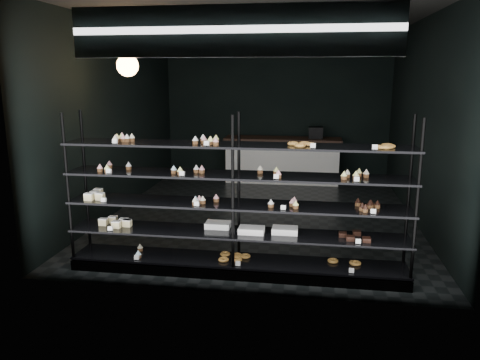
# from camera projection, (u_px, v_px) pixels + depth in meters

# --- Properties ---
(room) EXTENTS (5.01, 6.01, 3.20)m
(room) POSITION_uv_depth(u_px,v_px,m) (262.00, 120.00, 7.65)
(room) COLOR black
(room) RESTS_ON ground
(display_shelf) EXTENTS (4.00, 0.50, 1.91)m
(display_shelf) POSITION_uv_depth(u_px,v_px,m) (234.00, 222.00, 5.51)
(display_shelf) COLOR black
(display_shelf) RESTS_ON room
(signage) EXTENTS (3.30, 0.05, 0.50)m
(signage) POSITION_uv_depth(u_px,v_px,m) (232.00, 31.00, 4.57)
(signage) COLOR #0D1742
(signage) RESTS_ON room
(pendant_lamp) EXTENTS (0.30, 0.30, 0.88)m
(pendant_lamp) POSITION_uv_depth(u_px,v_px,m) (127.00, 65.00, 6.37)
(pendant_lamp) COLOR black
(pendant_lamp) RESTS_ON room
(service_counter) EXTENTS (2.52, 0.65, 1.23)m
(service_counter) POSITION_uv_depth(u_px,v_px,m) (283.00, 159.00, 10.27)
(service_counter) COLOR white
(service_counter) RESTS_ON room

